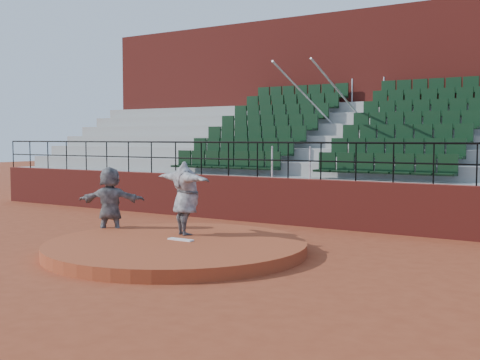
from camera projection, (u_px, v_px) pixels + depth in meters
name	position (u px, v px, depth m)	size (l,w,h in m)	color
ground	(176.00, 253.00, 12.68)	(90.00, 90.00, 0.00)	brown
pitchers_mound	(176.00, 247.00, 12.67)	(5.50, 5.50, 0.25)	#9D4123
pitching_rubber	(181.00, 240.00, 12.79)	(0.60, 0.15, 0.03)	white
boundary_wall	(288.00, 201.00, 16.84)	(24.00, 0.30, 1.30)	maroon
wall_railing	(288.00, 152.00, 16.75)	(24.04, 0.05, 1.03)	black
seating_deck	(340.00, 168.00, 19.85)	(24.00, 5.97, 4.63)	#999A94
press_box_facade	(382.00, 109.00, 23.03)	(24.00, 3.00, 7.10)	maroon
pitcher	(186.00, 198.00, 13.46)	(2.03, 0.55, 1.65)	black
fielder	(110.00, 202.00, 14.56)	(1.61, 0.51, 1.74)	black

